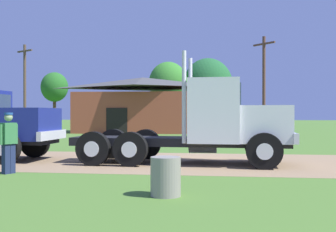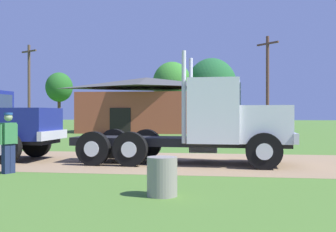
# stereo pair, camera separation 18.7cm
# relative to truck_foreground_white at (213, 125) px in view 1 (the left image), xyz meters

# --- Properties ---
(ground_plane) EXTENTS (200.00, 200.00, 0.00)m
(ground_plane) POSITION_rel_truck_foreground_white_xyz_m (-0.32, 0.43, -1.33)
(ground_plane) COLOR #49712B
(dirt_track) EXTENTS (120.00, 6.41, 0.01)m
(dirt_track) POSITION_rel_truck_foreground_white_xyz_m (-0.32, 0.43, -1.32)
(dirt_track) COLOR #907454
(dirt_track) RESTS_ON ground_plane
(truck_foreground_white) EXTENTS (7.53, 2.82, 3.71)m
(truck_foreground_white) POSITION_rel_truck_foreground_white_xyz_m (0.00, 0.00, 0.00)
(truck_foreground_white) COLOR black
(truck_foreground_white) RESTS_ON ground_plane
(visitor_walking_mid) EXTENTS (0.41, 0.53, 1.73)m
(visitor_walking_mid) POSITION_rel_truck_foreground_white_xyz_m (-5.69, -3.06, -0.40)
(visitor_walking_mid) COLOR #33723F
(visitor_walking_mid) RESTS_ON ground_plane
(steel_barrel) EXTENTS (0.63, 0.63, 0.81)m
(steel_barrel) POSITION_rel_truck_foreground_white_xyz_m (-0.84, -5.62, -0.93)
(steel_barrel) COLOR gray
(steel_barrel) RESTS_ON ground_plane
(shed_building) EXTENTS (12.37, 7.14, 5.04)m
(shed_building) POSITION_rel_truck_foreground_white_xyz_m (-6.98, 23.21, 1.10)
(shed_building) COLOR #96452E
(shed_building) RESTS_ON ground_plane
(utility_pole_near) EXTENTS (1.99, 1.19, 8.24)m
(utility_pole_near) POSITION_rel_truck_foreground_white_xyz_m (-18.27, 22.86, 3.04)
(utility_pole_near) COLOR brown
(utility_pole_near) RESTS_ON ground_plane
(utility_pole_far) EXTENTS (1.62, 1.69, 8.00)m
(utility_pole_far) POSITION_rel_truck_foreground_white_xyz_m (3.63, 20.34, 2.92)
(utility_pole_far) COLOR brown
(utility_pole_far) RESTS_ON ground_plane
(tree_left) EXTENTS (3.71, 3.71, 7.43)m
(tree_left) POSITION_rel_truck_foreground_white_xyz_m (-22.73, 40.29, 4.02)
(tree_left) COLOR #513823
(tree_left) RESTS_ON ground_plane
(tree_mid) EXTENTS (4.11, 4.11, 7.20)m
(tree_mid) POSITION_rel_truck_foreground_white_xyz_m (-5.43, 29.23, 3.58)
(tree_mid) COLOR #513823
(tree_mid) RESTS_ON ground_plane
(tree_right) EXTENTS (5.44, 5.44, 7.75)m
(tree_right) POSITION_rel_truck_foreground_white_xyz_m (-1.33, 31.11, 3.42)
(tree_right) COLOR #513823
(tree_right) RESTS_ON ground_plane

